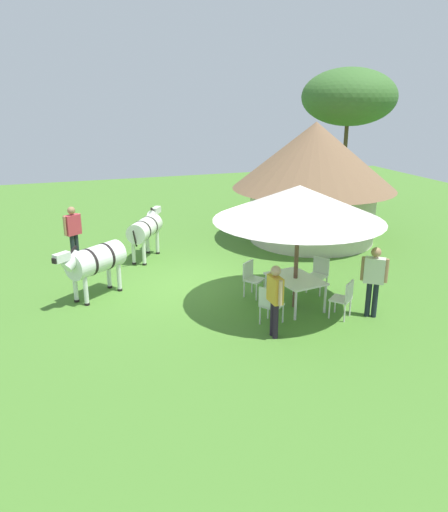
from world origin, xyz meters
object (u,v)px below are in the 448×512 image
object	(u,v)px
acacia_tree_far_lawn	(349,97)
patio_chair_near_lawn	(270,303)
thatched_hut	(314,175)
guest_behind_table	(275,295)
patio_chair_west_end	(252,276)
zebra_by_umbrella	(146,229)
patio_dining_table	(295,281)
standing_watcher	(73,229)
zebra_nearest_camera	(94,261)
guest_beside_umbrella	(374,276)
shade_umbrella	(299,203)
patio_chair_near_hut	(344,297)
patio_chair_east_end	(319,273)

from	to	relation	value
acacia_tree_far_lawn	patio_chair_near_lawn	bearing A→B (deg)	-38.54
thatched_hut	guest_behind_table	world-z (taller)	thatched_hut
patio_chair_west_end	zebra_by_umbrella	xyz separation A→B (m)	(-3.84, -1.98, 0.43)
patio_dining_table	standing_watcher	distance (m)	7.10
guest_behind_table	zebra_nearest_camera	distance (m)	4.79
guest_beside_umbrella	acacia_tree_far_lawn	xyz separation A→B (m)	(-9.66, 5.04, 3.72)
shade_umbrella	patio_chair_near_hut	distance (m)	2.37
patio_chair_east_end	patio_chair_near_hut	distance (m)	1.64
guest_beside_umbrella	patio_chair_near_lawn	bearing A→B (deg)	29.43
standing_watcher	shade_umbrella	bearing A→B (deg)	101.25
patio_chair_west_end	shade_umbrella	bearing A→B (deg)	90.00
standing_watcher	zebra_by_umbrella	world-z (taller)	standing_watcher
patio_dining_table	acacia_tree_far_lawn	xyz separation A→B (m)	(-8.60, 6.46, 4.07)
shade_umbrella	standing_watcher	bearing A→B (deg)	-137.04
zebra_nearest_camera	shade_umbrella	bearing A→B (deg)	-153.37
thatched_hut	zebra_by_umbrella	distance (m)	5.98
thatched_hut	zebra_by_umbrella	world-z (taller)	thatched_hut
patio_dining_table	guest_behind_table	distance (m)	1.72
patio_chair_east_end	zebra_by_umbrella	distance (m)	5.58
guest_behind_table	standing_watcher	distance (m)	7.46
patio_chair_east_end	guest_behind_table	world-z (taller)	guest_behind_table
patio_chair_west_end	standing_watcher	size ratio (longest dim) A/B	0.53
patio_chair_west_end	patio_chair_near_hut	distance (m)	2.44
patio_chair_west_end	standing_watcher	world-z (taller)	standing_watcher
patio_chair_near_hut	zebra_by_umbrella	size ratio (longest dim) A/B	0.47
acacia_tree_far_lawn	zebra_by_umbrella	bearing A→B (deg)	-67.57
standing_watcher	zebra_by_umbrella	size ratio (longest dim) A/B	0.90
guest_beside_umbrella	zebra_nearest_camera	distance (m)	6.71
thatched_hut	zebra_nearest_camera	world-z (taller)	thatched_hut
zebra_nearest_camera	thatched_hut	bearing A→B (deg)	-106.62
thatched_hut	patio_chair_east_end	distance (m)	5.17
thatched_hut	zebra_by_umbrella	bearing A→B (deg)	-87.41
patio_chair_near_hut	zebra_nearest_camera	size ratio (longest dim) A/B	0.50
patio_chair_east_end	zebra_by_umbrella	world-z (taller)	zebra_by_umbrella
patio_chair_west_end	guest_beside_umbrella	bearing A→B (deg)	99.52
guest_behind_table	patio_chair_near_lawn	bearing A→B (deg)	164.67
thatched_hut	standing_watcher	size ratio (longest dim) A/B	3.22
thatched_hut	acacia_tree_far_lawn	world-z (taller)	acacia_tree_far_lawn
zebra_nearest_camera	patio_chair_west_end	bearing A→B (deg)	-145.12
thatched_hut	shade_umbrella	xyz separation A→B (m)	(5.08, -3.12, 0.30)
patio_chair_near_lawn	guest_beside_umbrella	xyz separation A→B (m)	(0.33, 2.39, 0.48)
shade_umbrella	patio_chair_west_end	bearing A→B (deg)	-142.97
patio_chair_east_end	patio_chair_near_hut	world-z (taller)	same
patio_dining_table	patio_chair_west_end	xyz separation A→B (m)	(-0.97, -0.73, -0.14)
guest_beside_umbrella	standing_watcher	size ratio (longest dim) A/B	0.98
patio_chair_near_hut	guest_beside_umbrella	size ratio (longest dim) A/B	0.54
patio_chair_east_end	guest_behind_table	bearing A→B (deg)	98.90
patio_chair_near_lawn	zebra_by_umbrella	distance (m)	5.83
patio_chair_near_hut	zebra_by_umbrella	xyz separation A→B (m)	(-5.76, -3.48, 0.43)
shade_umbrella	patio_chair_east_end	xyz separation A→B (m)	(-0.68, 1.01, -2.03)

